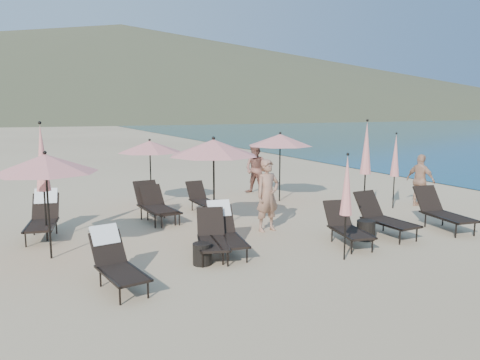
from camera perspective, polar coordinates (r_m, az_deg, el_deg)
name	(u,v)px	position (r m, az deg, el deg)	size (l,w,h in m)	color
ground	(313,249)	(10.86, 8.86, -8.27)	(800.00, 800.00, 0.00)	#D6BA8C
volcanic_headland	(139,71)	(321.44, -12.17, 12.83)	(690.00, 690.00, 55.00)	brown
lounger_0	(116,260)	(8.73, -14.90, -9.46)	(0.82, 1.68, 1.00)	black
lounger_1	(212,236)	(10.16, -3.40, -6.84)	(1.08, 1.72, 0.93)	black
lounger_2	(225,230)	(10.41, -1.85, -6.07)	(0.89, 1.76, 1.05)	black
lounger_3	(347,226)	(11.27, 12.87, -5.49)	(0.92, 1.69, 0.92)	black
lounger_4	(383,216)	(12.28, 17.09, -4.27)	(0.71, 1.77, 1.01)	black
lounger_5	(442,211)	(13.42, 23.41, -3.46)	(0.95, 1.89, 1.04)	black
lounger_6	(43,215)	(12.60, -22.86, -4.01)	(0.98, 1.85, 1.10)	black
lounger_7	(159,206)	(13.37, -9.82, -3.09)	(0.80, 1.70, 0.94)	black
lounger_8	(154,203)	(13.45, -10.46, -2.83)	(0.83, 1.87, 1.04)	black
lounger_9	(202,198)	(14.44, -4.65, -2.25)	(0.63, 1.52, 0.87)	black
umbrella_open_0	(45,164)	(10.44, -22.64, 1.86)	(2.13, 2.13, 2.30)	black
umbrella_open_1	(214,148)	(11.76, -3.24, 3.94)	(2.29, 2.29, 2.46)	black
umbrella_open_2	(150,147)	(15.19, -10.94, 4.02)	(2.04, 2.04, 2.19)	black
umbrella_open_3	(280,140)	(15.81, 4.92, 4.88)	(2.20, 2.20, 2.37)	black
umbrella_closed_0	(347,186)	(9.86, 12.88, -0.73)	(0.26, 0.26, 2.27)	black
umbrella_closed_1	(395,156)	(15.42, 18.41, 2.81)	(0.28, 0.28, 2.41)	black
umbrella_closed_2	(42,159)	(11.88, -22.99, 2.42)	(0.33, 0.33, 2.86)	black
umbrella_closed_3	(366,148)	(14.32, 15.14, 3.73)	(0.33, 0.33, 2.84)	black
side_table_0	(202,254)	(9.67, -4.63, -8.97)	(0.39, 0.39, 0.45)	black
side_table_1	(366,230)	(11.78, 15.09, -5.92)	(0.44, 0.44, 0.47)	black
beachgoer_a	(268,195)	(12.06, 3.39, -1.87)	(0.68, 0.45, 1.87)	#9F6F56
beachgoer_b	(256,169)	(17.27, 1.96, 1.31)	(0.89, 0.69, 1.82)	#8D5748
beachgoer_c	(420,180)	(16.13, 21.15, -0.05)	(0.99, 0.41, 1.70)	tan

